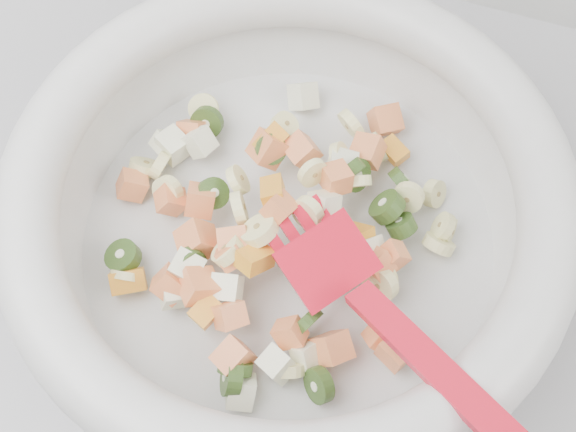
% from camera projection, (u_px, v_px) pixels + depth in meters
% --- Properties ---
extents(counter, '(2.00, 0.60, 0.90)m').
position_uv_depth(counter, '(269.00, 361.00, 1.00)').
color(counter, '#A7A6AB').
rests_on(counter, ground).
extents(mixing_bowl, '(0.44, 0.41, 0.14)m').
position_uv_depth(mixing_bowl, '(288.00, 208.00, 0.53)').
color(mixing_bowl, silver).
rests_on(mixing_bowl, counter).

